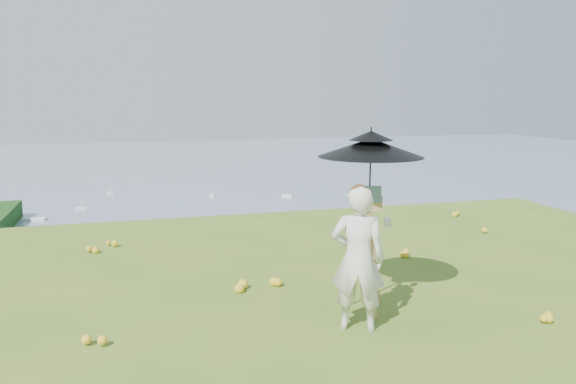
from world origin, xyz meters
name	(u,v)px	position (x,y,z in m)	size (l,w,h in m)	color
ground	(396,343)	(0.00, 0.00, 0.00)	(14.00, 14.00, 0.00)	#4C6C1F
shoreline_tier	(158,359)	(0.00, 75.00, -36.00)	(170.00, 28.00, 8.00)	slate
bay_water	(137,183)	(0.00, 240.00, -34.00)	(700.00, 700.00, 0.00)	#738BA4
slope_trees	(175,335)	(0.00, 35.00, -15.00)	(110.00, 50.00, 6.00)	#185118
harbor_town	(156,318)	(0.00, 75.00, -29.50)	(110.00, 22.00, 5.00)	silver
moored_boats	(97,224)	(-12.50, 161.00, -33.65)	(140.00, 140.00, 0.70)	silver
wildflowers	(386,329)	(0.00, 0.25, 0.06)	(10.00, 10.50, 0.12)	gold
painter	(358,259)	(-0.26, 0.46, 0.83)	(0.60, 0.40, 1.66)	silver
field_easel	(368,249)	(0.09, 0.97, 0.78)	(0.60, 0.60, 1.57)	#A37E44
sun_umbrella	(370,168)	(0.10, 0.99, 1.77)	(1.26, 1.26, 0.97)	black
painter_cap	(359,190)	(-0.26, 0.46, 1.61)	(0.21, 0.25, 0.10)	#DE7A80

